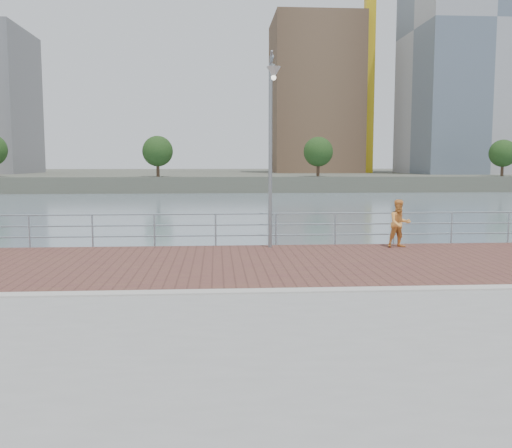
{
  "coord_description": "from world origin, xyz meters",
  "views": [
    {
      "loc": [
        -0.99,
        -12.21,
        2.87
      ],
      "look_at": [
        0.0,
        2.0,
        1.3
      ],
      "focal_mm": 40.0,
      "sensor_mm": 36.0,
      "label": 1
    }
  ],
  "objects": [
    {
      "name": "tower_crane",
      "position": [
        27.36,
        104.0,
        33.5
      ],
      "size": [
        47.0,
        2.0,
        50.7
      ],
      "color": "gold",
      "rests_on": "far_shore"
    },
    {
      "name": "skyline",
      "position": [
        30.43,
        104.53,
        22.85
      ],
      "size": [
        233.0,
        41.0,
        59.05
      ],
      "color": "#ADA38E",
      "rests_on": "far_shore"
    },
    {
      "name": "street_lamp",
      "position": [
        0.78,
        6.06,
        4.3
      ],
      "size": [
        0.44,
        1.28,
        6.05
      ],
      "color": "gray",
      "rests_on": "brick_lane"
    },
    {
      "name": "shoreline_trees",
      "position": [
        10.96,
        77.0,
        4.32
      ],
      "size": [
        169.51,
        4.89,
        6.52
      ],
      "color": "#473323",
      "rests_on": "far_shore"
    },
    {
      "name": "bystander",
      "position": [
        5.07,
        6.2,
        0.82
      ],
      "size": [
        0.84,
        0.69,
        1.59
      ],
      "primitive_type": "imported",
      "rotation": [
        0.0,
        0.0,
        0.12
      ],
      "color": "#F19F47",
      "rests_on": "brick_lane"
    },
    {
      "name": "water",
      "position": [
        0.0,
        0.0,
        -2.0
      ],
      "size": [
        400.0,
        400.0,
        0.0
      ],
      "primitive_type": "plane",
      "color": "slate",
      "rests_on": "ground"
    },
    {
      "name": "curb",
      "position": [
        0.0,
        0.0,
        0.03
      ],
      "size": [
        40.0,
        0.4,
        0.06
      ],
      "primitive_type": "cube",
      "color": "#B7B5AD",
      "rests_on": "seawall"
    },
    {
      "name": "guardrail",
      "position": [
        0.0,
        7.0,
        0.69
      ],
      "size": [
        39.06,
        0.06,
        1.13
      ],
      "color": "#8C9EA8",
      "rests_on": "brick_lane"
    },
    {
      "name": "far_shore",
      "position": [
        0.0,
        122.5,
        -0.75
      ],
      "size": [
        320.0,
        95.0,
        2.5
      ],
      "primitive_type": "cube",
      "color": "#4C5142",
      "rests_on": "ground"
    },
    {
      "name": "brick_lane",
      "position": [
        0.0,
        3.6,
        0.01
      ],
      "size": [
        40.0,
        6.8,
        0.02
      ],
      "primitive_type": "cube",
      "color": "brown",
      "rests_on": "seawall"
    }
  ]
}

